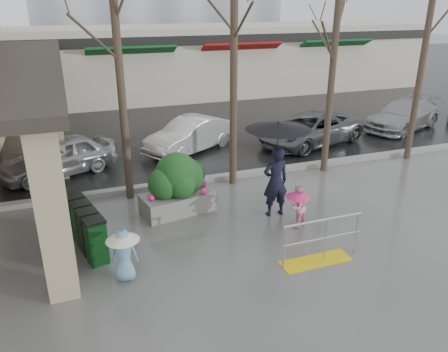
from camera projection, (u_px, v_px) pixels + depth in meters
ground at (240, 245)px, 10.22m from camera, size 120.00×120.00×0.00m
street_asphalt at (118, 86)px, 29.41m from camera, size 120.00×36.00×0.01m
curb at (193, 181)px, 13.69m from camera, size 120.00×0.30×0.15m
canopy_slab at (15, 57)px, 14.33m from camera, size 2.80×18.00×0.25m
pillar_front at (53, 213)px, 7.90m from camera, size 0.55×0.55×3.50m
pillar_back at (53, 125)px, 13.57m from camera, size 0.55×0.55×3.50m
storefront_row at (158, 62)px, 25.79m from camera, size 34.00×6.74×4.00m
handrail at (319, 246)px, 9.47m from camera, size 1.90×0.50×1.03m
tree_west at (114, 11)px, 10.84m from camera, size 3.20×3.20×6.80m
tree_midwest at (234, 5)px, 11.80m from camera, size 3.20×3.20×7.00m
tree_mideast at (337, 18)px, 12.99m from camera, size 3.20×3.20×6.50m
woman at (277, 157)px, 11.11m from camera, size 1.65×1.65×2.58m
child_pink at (298, 204)px, 10.86m from camera, size 0.66×0.63×1.09m
child_blue at (124, 250)px, 8.74m from camera, size 0.68×0.68×1.13m
planter at (177, 184)px, 11.61m from camera, size 2.06×1.29×1.67m
news_boxes at (86, 227)px, 9.94m from camera, size 0.85×1.93×1.05m
car_a at (58, 156)px, 14.19m from camera, size 3.99×2.78×1.26m
car_b at (190, 135)px, 16.47m from camera, size 3.97×3.10×1.26m
car_c at (310, 129)px, 17.27m from camera, size 4.94×3.30×1.26m
car_d at (403, 115)px, 19.38m from camera, size 4.69×3.24×1.26m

